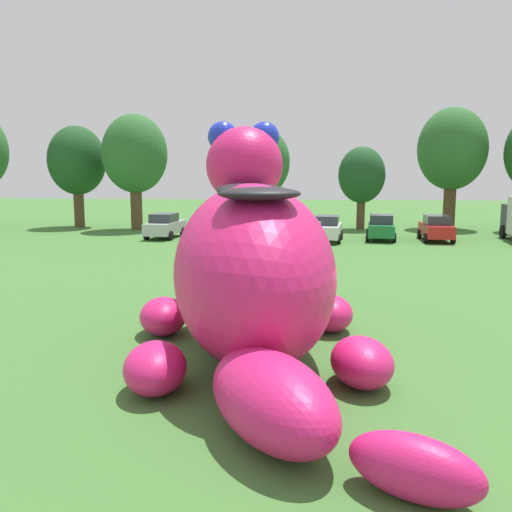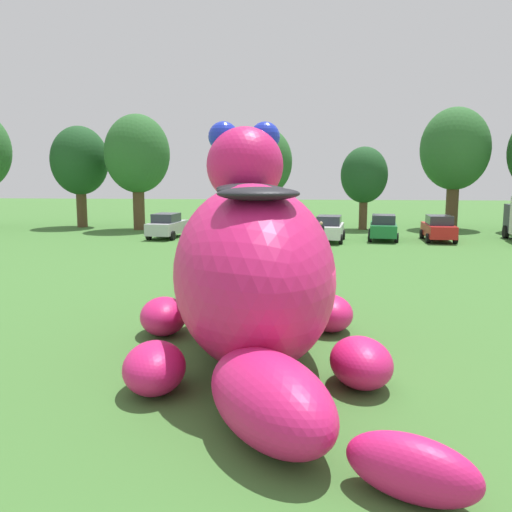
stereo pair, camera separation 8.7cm
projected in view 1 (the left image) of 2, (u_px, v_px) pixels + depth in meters
The scene contains 16 objects.
ground_plane at pixel (307, 369), 12.94m from camera, with size 160.00×160.00×0.00m, color #427533.
giant_inflatable_creature at pixel (253, 269), 13.47m from camera, with size 7.37×11.35×6.05m.
car_silver at pixel (165, 226), 38.35m from camera, with size 2.31×4.27×1.72m.
car_orange at pixel (214, 227), 37.75m from camera, with size 2.42×4.32×1.72m.
car_blue at pixel (274, 228), 36.61m from camera, with size 2.54×4.36×1.72m.
car_white at pixel (327, 229), 36.44m from camera, with size 2.32×4.28×1.72m.
car_green at pixel (381, 227), 37.26m from camera, with size 2.32×4.28×1.72m.
car_red at pixel (436, 228), 36.70m from camera, with size 2.09×4.18×1.72m.
tree_left at pixel (77, 161), 45.36m from camera, with size 4.67×4.67×8.30m.
tree_mid_left at pixel (135, 155), 43.15m from camera, with size 5.08×5.08×9.03m.
tree_centre_left at pixel (261, 163), 44.12m from camera, with size 4.57×4.57×8.11m.
tree_centre at pixel (362, 176), 43.66m from camera, with size 3.68×3.68×6.54m.
tree_centre_right at pixel (452, 150), 44.05m from camera, with size 5.44×5.44×9.65m.
spectator_near_inflatable at pixel (274, 273), 20.44m from camera, with size 0.38×0.26×1.71m.
spectator_mid_field at pixel (319, 236), 32.26m from camera, with size 0.38×0.26×1.71m.
spectator_by_cars at pixel (253, 240), 30.26m from camera, with size 0.38×0.26×1.71m.
Camera 1 is at (-0.16, -12.45, 4.56)m, focal length 38.76 mm.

